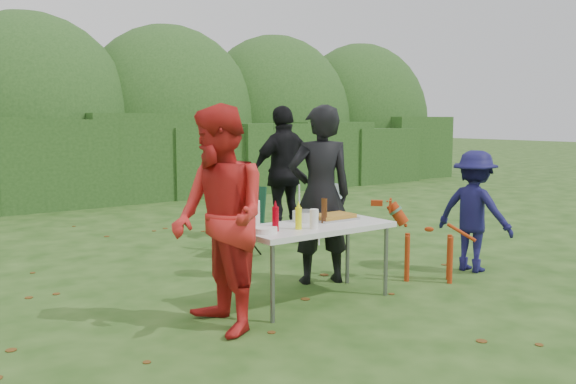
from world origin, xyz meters
TOP-DOWN VIEW (x-y plane):
  - ground at (0.00, 0.00)m, footprint 80.00×80.00m
  - hedge_row at (0.00, 8.00)m, footprint 22.00×1.40m
  - shrub_backdrop at (0.00, 9.60)m, footprint 20.00×2.60m
  - folding_table at (0.22, 0.24)m, footprint 1.50×0.70m
  - person_cook at (0.69, 0.72)m, footprint 0.80×0.68m
  - person_red_jacket at (-0.92, 0.04)m, footprint 0.78×0.96m
  - person_black_puffy at (1.81, 2.89)m, footprint 1.13×0.47m
  - child at (2.42, 0.07)m, footprint 0.67×0.97m
  - dog at (1.67, 0.08)m, footprint 0.87×0.90m
  - camping_chair at (0.69, 2.26)m, footprint 0.76×0.76m
  - lawn_chair at (2.09, 2.42)m, footprint 0.54×0.54m
  - food_tray at (0.55, 0.35)m, footprint 0.45×0.30m
  - focaccia_bread at (0.55, 0.35)m, footprint 0.40×0.26m
  - mustard_bottle at (-0.04, 0.14)m, footprint 0.06×0.06m
  - ketchup_bottle at (-0.27, 0.18)m, footprint 0.06×0.06m
  - beer_bottle at (0.35, 0.25)m, footprint 0.06×0.06m
  - paper_towel_roll at (-0.37, 0.39)m, footprint 0.12×0.12m
  - cup_stack at (0.09, 0.08)m, footprint 0.08×0.08m
  - pasta_bowl at (0.28, 0.45)m, footprint 0.26×0.26m
  - plate_stack at (-0.39, 0.19)m, footprint 0.24×0.24m

SIDE VIEW (x-z plane):
  - ground at x=0.00m, z-range 0.00..0.00m
  - lawn_chair at x=2.09m, z-range 0.00..0.82m
  - dog at x=1.67m, z-range 0.00..0.85m
  - camping_chair at x=0.69m, z-range 0.00..0.88m
  - folding_table at x=0.22m, z-range 0.32..1.06m
  - child at x=2.42m, z-range 0.00..1.38m
  - food_tray at x=0.55m, z-range 0.74..0.76m
  - plate_stack at x=-0.39m, z-range 0.74..0.79m
  - focaccia_bread at x=0.55m, z-range 0.76..0.80m
  - pasta_bowl at x=0.28m, z-range 0.74..0.84m
  - cup_stack at x=0.09m, z-range 0.74..0.92m
  - mustard_bottle at x=-0.04m, z-range 0.74..0.94m
  - hedge_row at x=0.00m, z-range 0.00..1.70m
  - ketchup_bottle at x=-0.27m, z-range 0.74..0.96m
  - beer_bottle at x=0.35m, z-range 0.74..0.98m
  - paper_towel_roll at x=-0.37m, z-range 0.74..1.00m
  - person_red_jacket at x=-0.92m, z-range 0.00..1.86m
  - person_cook at x=0.69m, z-range 0.00..1.88m
  - person_black_puffy at x=1.81m, z-range 0.00..1.92m
  - shrub_backdrop at x=0.00m, z-range 0.00..3.20m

